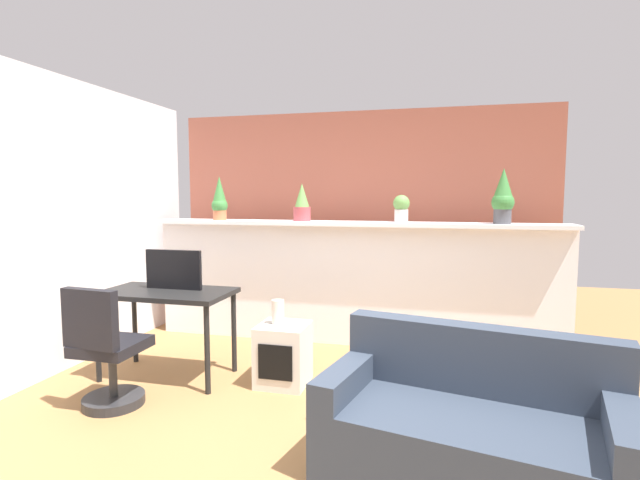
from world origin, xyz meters
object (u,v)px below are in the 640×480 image
Objects in this scene: potted_plant_2 at (401,208)px; desk at (167,300)px; potted_plant_0 at (220,200)px; potted_plant_3 at (503,197)px; couch at (470,430)px; side_cube_shelf at (283,354)px; office_chair at (106,356)px; potted_plant_1 at (302,204)px; tv_monitor at (174,269)px; vase_on_shelf at (278,312)px.

potted_plant_2 reaches higher than desk.
potted_plant_0 is 1.49m from desk.
desk is (-1.86, -1.27, -0.77)m from potted_plant_2.
potted_plant_3 is 0.31× the size of couch.
office_chair is at bearing -146.13° from side_cube_shelf.
potted_plant_1 is 1.44× the size of potted_plant_2.
potted_plant_1 is 1.70m from side_cube_shelf.
desk is at bearing -156.12° from potted_plant_3.
potted_plant_0 reaches higher than potted_plant_1.
potted_plant_1 is at bearing 64.21° from office_chair.
tv_monitor is 2.68m from couch.
potted_plant_1 is 1.03m from potted_plant_2.
office_chair is (0.00, -1.89, -1.12)m from potted_plant_0.
side_cube_shelf is at bearing -46.21° from potted_plant_0.
potted_plant_2 is at bearing 54.39° from side_cube_shelf.
potted_plant_3 is 3.08m from tv_monitor.
potted_plant_0 is at bearing -179.75° from potted_plant_3.
potted_plant_2 is 0.16× the size of couch.
couch is at bearing -21.26° from desk.
office_chair reaches higher than side_cube_shelf.
potted_plant_2 is at bearing 104.19° from couch.
potted_plant_2 is 0.53× the size of tv_monitor.
vase_on_shelf is at bearing 1.10° from tv_monitor.
potted_plant_1 is 0.43× the size of office_chair.
desk reaches higher than vase_on_shelf.
vase_on_shelf is at bearing -47.06° from potted_plant_0.
side_cube_shelf is at bearing -20.21° from vase_on_shelf.
desk is 2.63m from couch.
potted_plant_0 is 0.95× the size of side_cube_shelf.
tv_monitor reaches higher than side_cube_shelf.
couch is (0.56, -2.21, -1.15)m from potted_plant_2.
potted_plant_0 is at bearing -178.48° from potted_plant_1.
desk is at bearing -85.72° from potted_plant_0.
potted_plant_1 is 0.23× the size of couch.
potted_plant_3 reaches higher than couch.
desk is 0.27m from tv_monitor.
couch is at bearing -35.49° from vase_on_shelf.
potted_plant_3 reaches higher than side_cube_shelf.
desk is 0.65× the size of couch.
vase_on_shelf is (0.96, 0.10, -0.07)m from desk.
desk is (0.09, -1.23, -0.84)m from potted_plant_0.
potted_plant_3 is 2.50m from side_cube_shelf.
potted_plant_2 is (1.03, 0.01, -0.03)m from potted_plant_1.
vase_on_shelf is 0.12× the size of couch.
potted_plant_3 reaches higher than potted_plant_0.
potted_plant_2 is at bearing 32.89° from tv_monitor.
potted_plant_0 is 1.74× the size of potted_plant_2.
tv_monitor reaches higher than vase_on_shelf.
potted_plant_3 is 2.37m from vase_on_shelf.
tv_monitor is (0.12, -1.15, -0.59)m from potted_plant_0.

